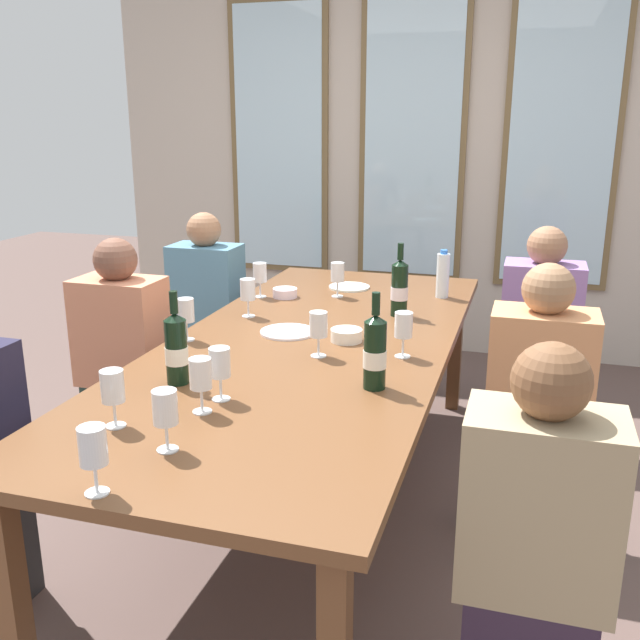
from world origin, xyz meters
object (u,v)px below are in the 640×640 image
(wine_glass_7, at_px, (201,376))
(wine_glass_8, at_px, (165,410))
(wine_bottle_1, at_px, (176,348))
(seated_person_1, at_px, (534,562))
(seated_person_3, at_px, (538,343))
(wine_glass_6, at_px, (186,311))
(white_plate_0, at_px, (349,287))
(wine_bottle_0, at_px, (375,352))
(wine_glass_4, at_px, (338,274))
(seated_person_4, at_px, (124,366))
(seated_person_5, at_px, (537,414))
(tasting_bowl_0, at_px, (346,335))
(wine_glass_5, at_px, (318,327))
(wine_glass_2, at_px, (404,327))
(dining_table, at_px, (310,355))
(wine_glass_0, at_px, (248,291))
(wine_glass_3, at_px, (220,365))
(wine_glass_9, at_px, (113,389))
(water_bottle, at_px, (443,275))
(tasting_bowl_1, at_px, (285,293))
(seated_person_2, at_px, (208,316))
(white_plate_1, at_px, (288,332))
(wine_glass_1, at_px, (260,274))
(wine_bottle_2, at_px, (399,288))
(wine_glass_10, at_px, (93,449))

(wine_glass_7, bearing_deg, wine_glass_8, -84.76)
(wine_bottle_1, height_order, seated_person_1, seated_person_1)
(wine_glass_7, bearing_deg, seated_person_3, 59.75)
(wine_glass_8, bearing_deg, wine_glass_6, 114.05)
(white_plate_0, bearing_deg, wine_glass_7, -90.71)
(wine_bottle_0, xyz_separation_m, wine_glass_4, (-0.45, 1.16, -0.01))
(wine_bottle_1, height_order, seated_person_4, seated_person_4)
(wine_glass_6, distance_m, seated_person_5, 1.42)
(tasting_bowl_0, height_order, wine_glass_5, wine_glass_5)
(wine_glass_2, relative_size, wine_glass_5, 1.00)
(dining_table, bearing_deg, wine_glass_6, -165.26)
(wine_glass_0, relative_size, wine_glass_8, 1.00)
(wine_glass_2, distance_m, seated_person_1, 1.05)
(wine_glass_3, distance_m, seated_person_5, 1.24)
(wine_glass_2, xyz_separation_m, wine_glass_5, (-0.31, -0.09, -0.00))
(wine_glass_9, bearing_deg, wine_glass_7, 40.62)
(water_bottle, bearing_deg, tasting_bowl_1, -163.08)
(wine_bottle_0, xyz_separation_m, seated_person_4, (-1.26, 0.46, -0.34))
(dining_table, height_order, seated_person_4, seated_person_4)
(wine_glass_8, height_order, seated_person_2, seated_person_2)
(white_plate_1, height_order, seated_person_3, seated_person_3)
(tasting_bowl_1, relative_size, wine_glass_1, 0.70)
(wine_glass_0, xyz_separation_m, seated_person_2, (-0.52, 0.64, -0.33))
(white_plate_1, distance_m, wine_glass_0, 0.34)
(seated_person_3, bearing_deg, seated_person_1, -90.00)
(dining_table, height_order, wine_glass_4, wine_glass_4)
(dining_table, distance_m, seated_person_2, 1.29)
(wine_glass_2, xyz_separation_m, seated_person_2, (-1.29, 0.99, -0.33))
(wine_bottle_2, height_order, water_bottle, wine_bottle_2)
(wine_glass_7, relative_size, wine_glass_8, 1.00)
(tasting_bowl_0, relative_size, wine_glass_7, 0.74)
(wine_bottle_0, distance_m, seated_person_3, 1.50)
(white_plate_0, bearing_deg, seated_person_3, 0.10)
(tasting_bowl_1, bearing_deg, seated_person_2, 154.93)
(tasting_bowl_0, xyz_separation_m, wine_glass_8, (-0.22, -1.08, 0.09))
(white_plate_0, distance_m, wine_bottle_0, 1.43)
(wine_bottle_0, relative_size, wine_glass_2, 1.89)
(seated_person_4, bearing_deg, wine_glass_1, 52.65)
(water_bottle, height_order, wine_glass_8, water_bottle)
(tasting_bowl_0, distance_m, wine_glass_10, 1.36)
(seated_person_3, bearing_deg, wine_glass_9, -122.43)
(wine_bottle_2, xyz_separation_m, wine_glass_8, (-0.35, -1.52, -0.01))
(seated_person_2, height_order, seated_person_4, same)
(white_plate_0, xyz_separation_m, wine_glass_0, (-0.30, -0.67, 0.11))
(wine_glass_4, bearing_deg, wine_glass_8, -89.60)
(wine_bottle_2, relative_size, seated_person_2, 0.30)
(white_plate_0, distance_m, water_bottle, 0.51)
(tasting_bowl_0, relative_size, wine_glass_4, 0.74)
(seated_person_1, bearing_deg, dining_table, 133.67)
(wine_glass_0, relative_size, seated_person_5, 0.16)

